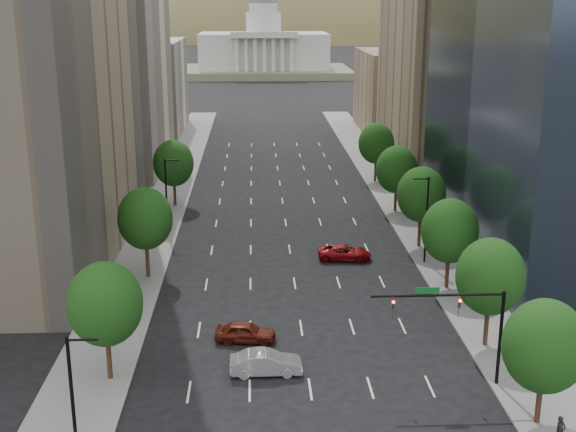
{
  "coord_description": "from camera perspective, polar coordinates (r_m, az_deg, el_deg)",
  "views": [
    {
      "loc": [
        -3.62,
        -15.92,
        25.85
      ],
      "look_at": [
        -0.84,
        45.29,
        8.0
      ],
      "focal_mm": 46.6,
      "sensor_mm": 36.0,
      "label": 1
    }
  ],
  "objects": [
    {
      "name": "traffic_signal",
      "position": [
        52.31,
        13.43,
        -7.52
      ],
      "size": [
        9.12,
        0.4,
        7.38
      ],
      "color": "black",
      "rests_on": "ground"
    },
    {
      "name": "parking_tan_right",
      "position": [
        119.89,
        11.42,
        10.74
      ],
      "size": [
        14.0,
        30.0,
        30.0
      ],
      "primitive_type": "cube",
      "color": "#8C7759",
      "rests_on": "ground"
    },
    {
      "name": "sidewalk_right",
      "position": [
        82.43,
        10.95,
        -2.29
      ],
      "size": [
        6.0,
        200.0,
        0.15
      ],
      "primitive_type": "cube",
      "color": "slate",
      "rests_on": "ground"
    },
    {
      "name": "capitol",
      "position": [
        266.21,
        -1.87,
        12.51
      ],
      "size": [
        60.0,
        40.0,
        35.2
      ],
      "color": "#596647",
      "rests_on": "ground"
    },
    {
      "name": "streetlight_ls",
      "position": [
        42.76,
        -15.99,
        -13.88
      ],
      "size": [
        1.7,
        0.2,
        9.0
      ],
      "color": "black",
      "rests_on": "ground"
    },
    {
      "name": "car_silver",
      "position": [
        54.37,
        -1.69,
        -11.14
      ],
      "size": [
        5.22,
        1.92,
        1.71
      ],
      "primitive_type": "imported",
      "rotation": [
        0.0,
        0.0,
        1.59
      ],
      "color": "#AAAAAF",
      "rests_on": "ground"
    },
    {
      "name": "tree_right_3",
      "position": [
        80.46,
        10.13,
        1.62
      ],
      "size": [
        5.2,
        5.2,
        8.89
      ],
      "color": "#382316",
      "rests_on": "ground"
    },
    {
      "name": "tree_left_1",
      "position": [
        71.53,
        -10.84,
        -0.2
      ],
      "size": [
        5.2,
        5.2,
        8.97
      ],
      "color": "#382316",
      "rests_on": "ground"
    },
    {
      "name": "filler_right",
      "position": [
        152.69,
        8.33,
        9.36
      ],
      "size": [
        14.0,
        26.0,
        16.0
      ],
      "primitive_type": "cube",
      "color": "#8C7759",
      "rests_on": "ground"
    },
    {
      "name": "midrise_cream_left",
      "position": [
        121.12,
        -13.05,
        11.88
      ],
      "size": [
        14.0,
        30.0,
        35.0
      ],
      "primitive_type": "cube",
      "color": "beige",
      "rests_on": "ground"
    },
    {
      "name": "tree_left_2",
      "position": [
        96.62,
        -8.74,
        4.0
      ],
      "size": [
        5.2,
        5.2,
        8.68
      ],
      "color": "#382316",
      "rests_on": "ground"
    },
    {
      "name": "car_red_far",
      "position": [
        77.09,
        4.34,
        -2.8
      ],
      "size": [
        5.66,
        3.0,
        1.52
      ],
      "primitive_type": "imported",
      "rotation": [
        0.0,
        0.0,
        1.48
      ],
      "color": "maroon",
      "rests_on": "ground"
    },
    {
      "name": "streetlight_rn",
      "position": [
        75.91,
        10.49,
        -0.1
      ],
      "size": [
        1.7,
        0.2,
        9.0
      ],
      "color": "black",
      "rests_on": "ground"
    },
    {
      "name": "streetlight_ln",
      "position": [
        84.18,
        -9.22,
        1.58
      ],
      "size": [
        1.7,
        0.2,
        9.0
      ],
      "color": "black",
      "rests_on": "ground"
    },
    {
      "name": "filler_left",
      "position": [
        154.34,
        -10.71,
        9.7
      ],
      "size": [
        14.0,
        26.0,
        18.0
      ],
      "primitive_type": "cube",
      "color": "beige",
      "rests_on": "ground"
    },
    {
      "name": "car_maroon",
      "position": [
        59.16,
        -3.26,
        -8.83
      ],
      "size": [
        4.93,
        2.46,
        1.62
      ],
      "primitive_type": "imported",
      "rotation": [
        0.0,
        0.0,
        1.45
      ],
      "color": "#52180D",
      "rests_on": "ground"
    },
    {
      "name": "tree_left_0",
      "position": [
        52.99,
        -13.79,
        -6.55
      ],
      "size": [
        5.2,
        5.2,
        8.75
      ],
      "color": "#382316",
      "rests_on": "ground"
    },
    {
      "name": "tree_right_2",
      "position": [
        69.33,
        12.24,
        -1.12
      ],
      "size": [
        5.2,
        5.2,
        8.61
      ],
      "color": "#382316",
      "rests_on": "ground"
    },
    {
      "name": "tree_right_4",
      "position": [
        93.87,
        8.29,
        3.53
      ],
      "size": [
        5.2,
        5.2,
        8.46
      ],
      "color": "#382316",
      "rests_on": "ground"
    },
    {
      "name": "tree_right_1",
      "position": [
        58.4,
        15.18,
        -4.49
      ],
      "size": [
        5.2,
        5.2,
        8.75
      ],
      "color": "#382316",
      "rests_on": "ground"
    },
    {
      "name": "foothills",
      "position": [
        619.78,
        0.96,
        10.35
      ],
      "size": [
        720.0,
        413.0,
        263.0
      ],
      "color": "brown",
      "rests_on": "ground"
    },
    {
      "name": "sidewalk_left",
      "position": [
        81.05,
        -10.91,
        -2.61
      ],
      "size": [
        6.0,
        200.0,
        0.15
      ],
      "primitive_type": "cube",
      "color": "slate",
      "rests_on": "ground"
    },
    {
      "name": "tree_right_5",
      "position": [
        109.24,
        6.75,
        5.53
      ],
      "size": [
        5.2,
        5.2,
        8.75
      ],
      "color": "#382316",
      "rests_on": "ground"
    },
    {
      "name": "tree_right_0",
      "position": [
        49.03,
        18.99,
        -9.38
      ],
      "size": [
        5.2,
        5.2,
        8.39
      ],
      "color": "#382316",
      "rests_on": "ground"
    }
  ]
}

